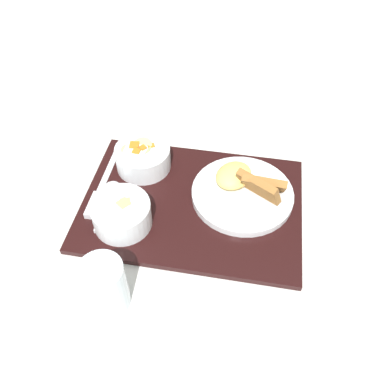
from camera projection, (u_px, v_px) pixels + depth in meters
name	position (u px, v px, depth m)	size (l,w,h in m)	color
ground_plane	(192.00, 206.00, 0.83)	(4.00, 4.00, 0.00)	silver
serving_tray	(192.00, 204.00, 0.82)	(0.46, 0.35, 0.01)	black
bowl_salad	(143.00, 156.00, 0.87)	(0.12, 0.12, 0.06)	silver
bowl_soup	(122.00, 213.00, 0.76)	(0.11, 0.11, 0.06)	silver
plate_main	(244.00, 189.00, 0.82)	(0.21, 0.21, 0.08)	silver
knife	(97.00, 195.00, 0.83)	(0.03, 0.19, 0.01)	silver
spoon	(109.00, 197.00, 0.82)	(0.04, 0.13, 0.01)	silver
glass_water	(105.00, 288.00, 0.65)	(0.07, 0.07, 0.10)	silver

